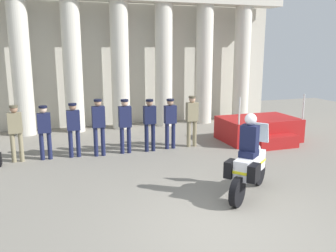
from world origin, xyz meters
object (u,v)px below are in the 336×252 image
(reviewing_stand, at_px, (259,130))
(officer_in_row_0, at_px, (15,129))
(officer_in_row_7, at_px, (192,117))
(officer_in_row_4, at_px, (125,122))
(officer_in_row_6, at_px, (170,120))
(officer_in_row_2, at_px, (74,126))
(officer_in_row_1, at_px, (44,128))
(officer_in_row_3, at_px, (99,123))
(motorcycle_with_rider, at_px, (249,162))
(officer_in_row_5, at_px, (150,121))

(reviewing_stand, xyz_separation_m, officer_in_row_0, (-8.07, 0.12, 0.59))
(officer_in_row_0, xyz_separation_m, officer_in_row_7, (5.47, -0.08, 0.03))
(officer_in_row_0, relative_size, officer_in_row_4, 0.97)
(officer_in_row_6, bearing_deg, officer_in_row_7, -179.01)
(officer_in_row_0, height_order, officer_in_row_6, officer_in_row_0)
(officer_in_row_2, bearing_deg, officer_in_row_1, -2.34)
(officer_in_row_3, height_order, motorcycle_with_rider, motorcycle_with_rider)
(officer_in_row_2, height_order, officer_in_row_7, officer_in_row_7)
(reviewing_stand, height_order, officer_in_row_0, reviewing_stand)
(officer_in_row_5, height_order, motorcycle_with_rider, motorcycle_with_rider)
(officer_in_row_1, relative_size, officer_in_row_2, 0.98)
(officer_in_row_1, relative_size, motorcycle_with_rider, 0.85)
(officer_in_row_5, xyz_separation_m, motorcycle_with_rider, (1.10, -4.17, -0.21))
(officer_in_row_4, xyz_separation_m, motorcycle_with_rider, (1.89, -4.20, -0.22))
(officer_in_row_2, relative_size, motorcycle_with_rider, 0.87)
(reviewing_stand, relative_size, officer_in_row_3, 1.51)
(officer_in_row_4, bearing_deg, officer_in_row_7, -178.94)
(officer_in_row_3, bearing_deg, officer_in_row_0, -4.92)
(officer_in_row_1, bearing_deg, officer_in_row_7, 178.82)
(officer_in_row_6, bearing_deg, motorcycle_with_rider, 94.52)
(officer_in_row_0, height_order, officer_in_row_4, officer_in_row_4)
(officer_in_row_5, relative_size, officer_in_row_6, 1.02)
(officer_in_row_6, height_order, officer_in_row_7, officer_in_row_7)
(reviewing_stand, xyz_separation_m, officer_in_row_5, (-4.10, -0.06, 0.60))
(officer_in_row_2, relative_size, officer_in_row_6, 1.00)
(officer_in_row_5, bearing_deg, motorcycle_with_rider, 104.20)
(officer_in_row_4, height_order, motorcycle_with_rider, motorcycle_with_rider)
(reviewing_stand, bearing_deg, officer_in_row_3, -179.46)
(officer_in_row_5, xyz_separation_m, officer_in_row_6, (0.72, 0.08, -0.02))
(officer_in_row_2, bearing_deg, officer_in_row_3, 170.08)
(officer_in_row_1, height_order, officer_in_row_3, officer_in_row_3)
(reviewing_stand, xyz_separation_m, officer_in_row_3, (-5.71, -0.05, 0.65))
(officer_in_row_1, height_order, officer_in_row_4, officer_in_row_4)
(reviewing_stand, xyz_separation_m, motorcycle_with_rider, (-3.00, -4.23, 0.40))
(officer_in_row_1, bearing_deg, officer_in_row_5, 176.65)
(reviewing_stand, height_order, officer_in_row_1, reviewing_stand)
(officer_in_row_3, bearing_deg, officer_in_row_5, 179.18)
(officer_in_row_0, distance_m, officer_in_row_5, 3.97)
(officer_in_row_5, distance_m, motorcycle_with_rider, 4.31)
(officer_in_row_1, bearing_deg, officer_in_row_6, 178.39)
(officer_in_row_4, bearing_deg, officer_in_row_1, -3.31)
(officer_in_row_1, bearing_deg, motorcycle_with_rider, 134.16)
(motorcycle_with_rider, bearing_deg, officer_in_row_5, 65.50)
(officer_in_row_7, bearing_deg, officer_in_row_2, -0.93)
(reviewing_stand, relative_size, officer_in_row_0, 1.60)
(officer_in_row_6, distance_m, motorcycle_with_rider, 4.27)
(officer_in_row_6, xyz_separation_m, motorcycle_with_rider, (0.38, -4.25, -0.19))
(officer_in_row_4, xyz_separation_m, officer_in_row_6, (1.51, 0.05, -0.03))
(officer_in_row_7, bearing_deg, motorcycle_with_rider, 84.14)
(officer_in_row_2, relative_size, officer_in_row_5, 0.98)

